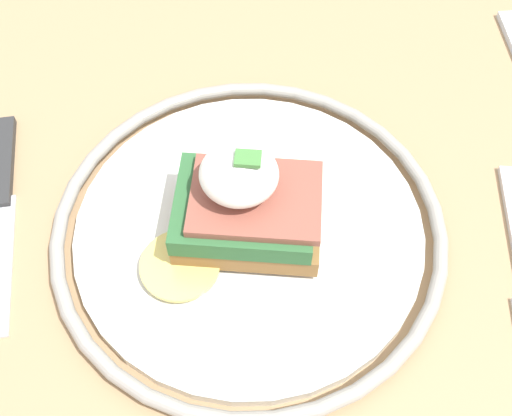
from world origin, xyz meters
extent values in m
cube|color=tan|center=(0.00, 0.00, 0.72)|extent=(0.82, 0.82, 0.03)
cylinder|color=tan|center=(0.35, -0.35, 0.35)|extent=(0.06, 0.06, 0.71)
cylinder|color=silver|center=(0.02, -0.02, 0.74)|extent=(0.24, 0.24, 0.01)
torus|color=gray|center=(0.02, -0.02, 0.75)|extent=(0.27, 0.27, 0.01)
cube|color=olive|center=(0.02, -0.02, 0.76)|extent=(0.10, 0.08, 0.02)
cube|color=#2D6033|center=(0.03, -0.01, 0.78)|extent=(0.09, 0.07, 0.02)
cube|color=brown|center=(0.02, -0.01, 0.79)|extent=(0.08, 0.06, 0.01)
ellipsoid|color=white|center=(0.03, -0.02, 0.81)|extent=(0.05, 0.05, 0.03)
cylinder|color=#EAD166|center=(0.07, 0.02, 0.75)|extent=(0.05, 0.05, 0.00)
cube|color=#47843D|center=(0.02, -0.02, 0.83)|extent=(0.02, 0.01, 0.00)
cube|color=#2D2D2D|center=(0.21, -0.07, 0.74)|extent=(0.03, 0.08, 0.01)
cube|color=silver|center=(0.19, 0.02, 0.74)|extent=(0.04, 0.11, 0.00)
camera|label=1|loc=(0.00, 0.22, 1.13)|focal=45.00mm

